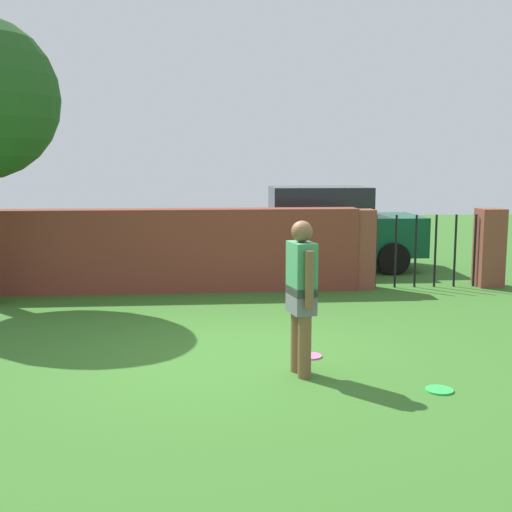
{
  "coord_description": "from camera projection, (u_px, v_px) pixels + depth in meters",
  "views": [
    {
      "loc": [
        -0.37,
        -7.16,
        2.19
      ],
      "look_at": [
        0.32,
        1.13,
        1.0
      ],
      "focal_mm": 45.31,
      "sensor_mm": 36.0,
      "label": 1
    }
  ],
  "objects": [
    {
      "name": "brick_wall",
      "position": [
        137.0,
        251.0,
        11.06
      ],
      "size": [
        7.61,
        0.5,
        1.43
      ],
      "primitive_type": "cube",
      "color": "brown",
      "rests_on": "ground"
    },
    {
      "name": "frisbee_green",
      "position": [
        439.0,
        390.0,
        6.28
      ],
      "size": [
        0.27,
        0.27,
        0.02
      ],
      "primitive_type": "cylinder",
      "color": "green",
      "rests_on": "ground"
    },
    {
      "name": "fence_gate",
      "position": [
        426.0,
        248.0,
        11.48
      ],
      "size": [
        2.79,
        0.44,
        1.4
      ],
      "color": "brown",
      "rests_on": "ground"
    },
    {
      "name": "car",
      "position": [
        319.0,
        228.0,
        13.5
      ],
      "size": [
        4.23,
        1.98,
        1.72
      ],
      "rotation": [
        0.0,
        0.0,
        3.12
      ],
      "color": "#0C4C2D",
      "rests_on": "ground"
    },
    {
      "name": "ground_plane",
      "position": [
        237.0,
        356.0,
        7.41
      ],
      "size": [
        40.0,
        40.0,
        0.0
      ],
      "primitive_type": "plane",
      "color": "#336623"
    },
    {
      "name": "person",
      "position": [
        301.0,
        290.0,
        6.65
      ],
      "size": [
        0.29,
        0.53,
        1.62
      ],
      "rotation": [
        0.0,
        0.0,
        1.77
      ],
      "color": "brown",
      "rests_on": "ground"
    },
    {
      "name": "frisbee_pink",
      "position": [
        310.0,
        356.0,
        7.39
      ],
      "size": [
        0.27,
        0.27,
        0.02
      ],
      "primitive_type": "cylinder",
      "color": "pink",
      "rests_on": "ground"
    }
  ]
}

